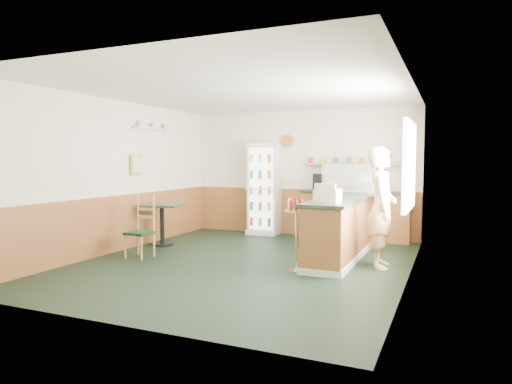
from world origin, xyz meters
The scene contains 13 objects.
ground centered at (0.00, 0.00, 0.00)m, with size 6.00×6.00×0.00m, color black.
room_envelope centered at (-0.23, 0.73, 1.52)m, with size 5.04×6.02×2.72m.
service_counter centered at (1.35, 1.07, 0.46)m, with size 0.68×3.01×1.01m.
back_counter centered at (1.19, 2.80, 0.55)m, with size 2.24×0.42×1.69m.
drinks_fridge centered at (-0.77, 2.74, 1.00)m, with size 0.66×0.55×2.01m.
display_case centered at (1.35, 1.65, 1.28)m, with size 0.96×0.50×0.54m.
cash_register centered at (1.35, 0.03, 1.11)m, with size 0.34×0.36×0.20m, color beige.
shopkeeper centered at (2.05, 0.52, 0.92)m, with size 0.61×0.44×1.83m, color tan.
condiment_stand centered at (0.94, -0.21, 0.70)m, with size 0.34×0.34×1.05m.
newspaper_rack centered at (0.99, 0.95, 0.56)m, with size 0.09×0.40×0.65m.
cafe_table centered at (-2.05, 0.72, 0.56)m, with size 0.89×0.89×0.80m.
cafe_chair centered at (-1.75, -0.26, 0.55)m, with size 0.39×0.39×1.05m.
dog_doorstop centered at (0.92, 0.65, 0.14)m, with size 0.25×0.33×0.30m.
Camera 1 is at (3.02, -6.51, 1.63)m, focal length 32.00 mm.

